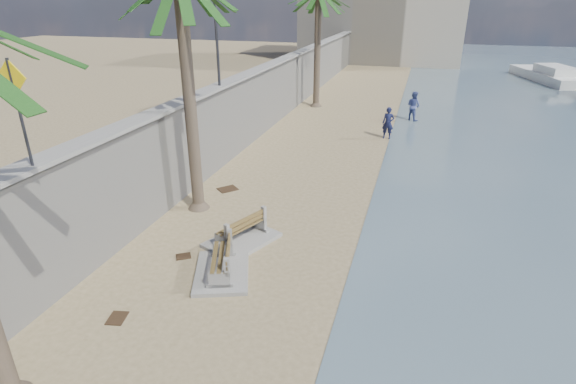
{
  "coord_description": "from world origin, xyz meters",
  "views": [
    {
      "loc": [
        3.39,
        -6.12,
        7.19
      ],
      "look_at": [
        -0.5,
        7.0,
        1.2
      ],
      "focal_mm": 28.0,
      "sensor_mm": 36.0,
      "label": 1
    }
  ],
  "objects_px": {
    "bench_near": "(221,262)",
    "bench_far": "(241,231)",
    "person_a": "(388,121)",
    "person_b": "(414,104)",
    "yacht_far": "(547,77)"
  },
  "relations": [
    {
      "from": "person_a",
      "to": "person_b",
      "type": "distance_m",
      "value": 4.63
    },
    {
      "from": "bench_far",
      "to": "person_b",
      "type": "xyz_separation_m",
      "value": [
        4.56,
        17.31,
        0.6
      ]
    },
    {
      "from": "yacht_far",
      "to": "person_b",
      "type": "bearing_deg",
      "value": 132.72
    },
    {
      "from": "bench_near",
      "to": "bench_far",
      "type": "xyz_separation_m",
      "value": [
        -0.14,
        1.84,
        0.01
      ]
    },
    {
      "from": "bench_far",
      "to": "yacht_far",
      "type": "bearing_deg",
      "value": 66.03
    },
    {
      "from": "bench_near",
      "to": "bench_far",
      "type": "bearing_deg",
      "value": 94.21
    },
    {
      "from": "bench_near",
      "to": "person_a",
      "type": "xyz_separation_m",
      "value": [
        3.26,
        14.67,
        0.59
      ]
    },
    {
      "from": "person_b",
      "to": "bench_near",
      "type": "bearing_deg",
      "value": 112.52
    },
    {
      "from": "bench_near",
      "to": "person_b",
      "type": "relative_size",
      "value": 1.26
    },
    {
      "from": "bench_near",
      "to": "yacht_far",
      "type": "distance_m",
      "value": 40.69
    },
    {
      "from": "person_a",
      "to": "yacht_far",
      "type": "height_order",
      "value": "person_a"
    },
    {
      "from": "person_b",
      "to": "bench_far",
      "type": "bearing_deg",
      "value": 110.77
    },
    {
      "from": "bench_far",
      "to": "yacht_far",
      "type": "relative_size",
      "value": 0.27
    },
    {
      "from": "person_a",
      "to": "person_b",
      "type": "bearing_deg",
      "value": 79.89
    },
    {
      "from": "person_a",
      "to": "yacht_far",
      "type": "distance_m",
      "value": 26.04
    }
  ]
}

